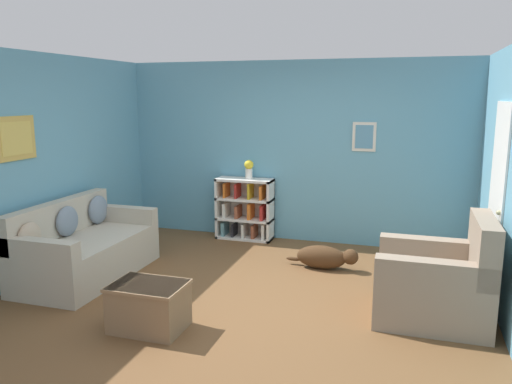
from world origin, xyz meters
The scene contains 9 objects.
ground_plane centered at (0.00, 0.00, 0.00)m, with size 14.00×14.00×0.00m, color brown.
wall_back centered at (0.00, 2.25, 1.30)m, with size 5.60×0.13×2.60m.
wall_left centered at (-2.55, 0.00, 1.30)m, with size 0.13×5.00×2.60m.
couch centered at (-1.99, -0.03, 0.33)m, with size 0.92×1.75×0.89m.
bookshelf centered at (-0.68, 2.04, 0.44)m, with size 0.83×0.32×0.91m.
recliner_chair centered at (1.95, -0.02, 0.36)m, with size 1.03×0.90×1.02m.
coffee_table centered at (-0.58, -1.03, 0.23)m, with size 0.67×0.49×0.43m.
dog centered at (0.68, 1.06, 0.15)m, with size 0.91×0.26×0.29m.
vase centered at (-0.61, 2.02, 1.07)m, with size 0.14×0.14×0.28m.
Camera 1 is at (1.62, -4.80, 2.11)m, focal length 35.00 mm.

